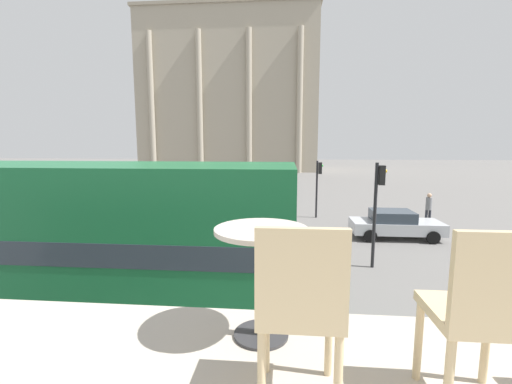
# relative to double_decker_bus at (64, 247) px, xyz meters

# --- Properties ---
(double_decker_bus) EXTENTS (10.01, 2.65, 4.11)m
(double_decker_bus) POSITION_rel_double_decker_bus_xyz_m (0.00, 0.00, 0.00)
(double_decker_bus) COLOR black
(double_decker_bus) RESTS_ON ground_plane
(cafe_dining_table) EXTENTS (0.60, 0.60, 0.73)m
(cafe_dining_table) POSITION_rel_double_decker_bus_xyz_m (4.67, -4.72, 1.52)
(cafe_dining_table) COLOR #2D2D30
(cafe_dining_table) RESTS_ON cafe_floor_slab
(cafe_chair_0) EXTENTS (0.40, 0.40, 0.91)m
(cafe_chair_0) POSITION_rel_double_decker_bus_xyz_m (4.89, -5.31, 1.50)
(cafe_chair_0) COLOR #D1B789
(cafe_chair_0) RESTS_ON cafe_floor_slab
(cafe_chair_1) EXTENTS (0.40, 0.40, 0.91)m
(cafe_chair_1) POSITION_rel_double_decker_bus_xyz_m (5.71, -5.29, 1.50)
(cafe_chair_1) COLOR #D1B789
(cafe_chair_1) RESTS_ON cafe_floor_slab
(plaza_building_left) EXTENTS (30.13, 15.24, 26.43)m
(plaza_building_left) POSITION_rel_double_decker_bus_xyz_m (-5.06, 55.13, 10.93)
(plaza_building_left) COLOR #A39984
(plaza_building_left) RESTS_ON ground_plane
(traffic_light_near) EXTENTS (0.42, 0.24, 3.87)m
(traffic_light_near) POSITION_rel_double_decker_bus_xyz_m (8.12, 5.68, 0.24)
(traffic_light_near) COLOR black
(traffic_light_near) RESTS_ON ground_plane
(traffic_light_mid) EXTENTS (0.42, 0.24, 3.52)m
(traffic_light_mid) POSITION_rel_double_decker_bus_xyz_m (6.78, 14.25, 0.02)
(traffic_light_mid) COLOR black
(traffic_light_mid) RESTS_ON ground_plane
(car_silver) EXTENTS (4.20, 1.93, 1.35)m
(car_silver) POSITION_rel_double_decker_bus_xyz_m (10.08, 9.84, -1.59)
(car_silver) COLOR black
(car_silver) RESTS_ON ground_plane
(car_black) EXTENTS (4.20, 1.93, 1.35)m
(car_black) POSITION_rel_double_decker_bus_xyz_m (2.48, 23.39, -1.59)
(car_black) COLOR black
(car_black) RESTS_ON ground_plane
(pedestrian_grey) EXTENTS (0.32, 0.32, 1.82)m
(pedestrian_grey) POSITION_rel_double_decker_bus_xyz_m (12.76, 12.71, -1.23)
(pedestrian_grey) COLOR #282B33
(pedestrian_grey) RESTS_ON ground_plane
(pedestrian_black) EXTENTS (0.32, 0.32, 1.65)m
(pedestrian_black) POSITION_rel_double_decker_bus_xyz_m (1.22, 25.52, -1.34)
(pedestrian_black) COLOR #282B33
(pedestrian_black) RESTS_ON ground_plane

